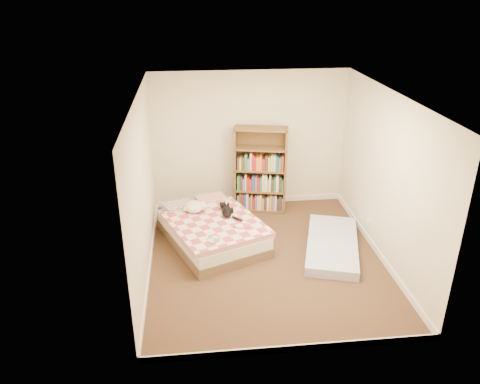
{
  "coord_description": "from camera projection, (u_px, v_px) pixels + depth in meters",
  "views": [
    {
      "loc": [
        -1.05,
        -6.02,
        3.87
      ],
      "look_at": [
        -0.36,
        0.3,
        1.0
      ],
      "focal_mm": 35.0,
      "sensor_mm": 36.0,
      "label": 1
    }
  ],
  "objects": [
    {
      "name": "white_dog",
      "position": [
        195.0,
        207.0,
        7.62
      ],
      "size": [
        0.45,
        0.46,
        0.17
      ],
      "rotation": [
        0.0,
        0.0,
        0.65
      ],
      "color": "white",
      "rests_on": "bed"
    },
    {
      "name": "black_cat",
      "position": [
        227.0,
        210.0,
        7.56
      ],
      "size": [
        0.25,
        0.62,
        0.14
      ],
      "rotation": [
        0.0,
        0.0,
        0.22
      ],
      "color": "black",
      "rests_on": "bed"
    },
    {
      "name": "bookshelf",
      "position": [
        260.0,
        180.0,
        8.5
      ],
      "size": [
        1.0,
        0.5,
        1.57
      ],
      "rotation": [
        0.0,
        0.0,
        -0.21
      ],
      "color": "brown",
      "rests_on": "room"
    },
    {
      "name": "bed",
      "position": [
        212.0,
        229.0,
        7.54
      ],
      "size": [
        1.83,
        2.12,
        0.48
      ],
      "rotation": [
        0.0,
        0.0,
        0.39
      ],
      "color": "brown",
      "rests_on": "room"
    },
    {
      "name": "room",
      "position": [
        268.0,
        187.0,
        6.66
      ],
      "size": [
        3.51,
        4.01,
        2.51
      ],
      "color": "#44281D",
      "rests_on": "ground"
    },
    {
      "name": "floor_mattress",
      "position": [
        332.0,
        245.0,
        7.37
      ],
      "size": [
        1.23,
        1.86,
        0.15
      ],
      "primitive_type": "cube",
      "rotation": [
        0.0,
        0.0,
        -0.29
      ],
      "color": "#7C93CF",
      "rests_on": "room"
    }
  ]
}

